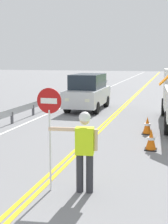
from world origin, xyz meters
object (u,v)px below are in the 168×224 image
Objects in this scene: stop_sign_paddle at (49,116)px; traffic_cone_lead at (151,140)px; flagger_worker at (84,147)px; oncoming_suv_nearest at (88,92)px; traffic_cone_mid at (147,126)px.

stop_sign_paddle is 4.54m from traffic_cone_lead.
oncoming_suv_nearest reaches higher than flagger_worker.
traffic_cone_lead is at bearing -60.88° from oncoming_suv_nearest.
stop_sign_paddle reaches higher than oncoming_suv_nearest.
traffic_cone_mid is (0.92, 5.96, -0.71)m from flagger_worker.
flagger_worker is at bearing -98.82° from traffic_cone_mid.
oncoming_suv_nearest is 8.60m from traffic_cone_lead.
flagger_worker is 0.39× the size of oncoming_suv_nearest.
oncoming_suv_nearest is at bearing 126.36° from traffic_cone_mid.
stop_sign_paddle reaches higher than traffic_cone_mid.
traffic_cone_lead is 1.00× the size of traffic_cone_mid.
traffic_cone_lead is at bearing 62.80° from stop_sign_paddle.
traffic_cone_lead is (1.98, 3.85, -1.37)m from stop_sign_paddle.
oncoming_suv_nearest reaches higher than traffic_cone_mid.
oncoming_suv_nearest is 6.58m from traffic_cone_mid.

